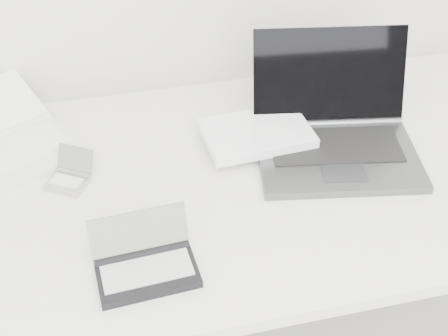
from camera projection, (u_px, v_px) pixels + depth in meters
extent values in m
cube|color=white|center=(233.00, 181.00, 1.42)|extent=(1.60, 0.80, 0.03)
cylinder|color=silver|center=(427.00, 163.00, 2.05)|extent=(0.04, 0.04, 0.70)
cube|color=#515456|center=(338.00, 158.00, 1.44)|extent=(0.41, 0.31, 0.02)
cube|color=black|center=(335.00, 145.00, 1.46)|extent=(0.32, 0.19, 0.00)
cube|color=black|center=(329.00, 76.00, 1.50)|extent=(0.38, 0.15, 0.22)
cylinder|color=#515456|center=(328.00, 124.00, 1.53)|extent=(0.36, 0.08, 0.02)
cube|color=#333538|center=(344.00, 173.00, 1.38)|extent=(0.11, 0.08, 0.00)
cube|color=white|center=(257.00, 133.00, 1.48)|extent=(0.26, 0.18, 0.03)
cube|color=white|center=(257.00, 129.00, 1.47)|extent=(0.25, 0.18, 0.00)
cube|color=white|center=(18.00, 158.00, 1.44)|extent=(0.33, 0.29, 0.02)
cube|color=white|center=(14.00, 151.00, 1.44)|extent=(0.27, 0.21, 0.00)
cube|color=#B9B9BE|center=(67.00, 184.00, 1.38)|extent=(0.11, 0.10, 0.01)
cube|color=silver|center=(66.00, 181.00, 1.37)|extent=(0.08, 0.07, 0.00)
cube|color=gray|center=(75.00, 159.00, 1.39)|extent=(0.09, 0.07, 0.06)
cylinder|color=#B9B9BE|center=(74.00, 173.00, 1.40)|extent=(0.08, 0.05, 0.01)
cube|color=black|center=(148.00, 276.00, 1.17)|extent=(0.19, 0.11, 0.02)
cube|color=#A5A5A5|center=(147.00, 271.00, 1.17)|extent=(0.17, 0.08, 0.00)
cube|color=gray|center=(139.00, 233.00, 1.19)|extent=(0.19, 0.05, 0.09)
cylinder|color=black|center=(143.00, 254.00, 1.20)|extent=(0.18, 0.03, 0.02)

